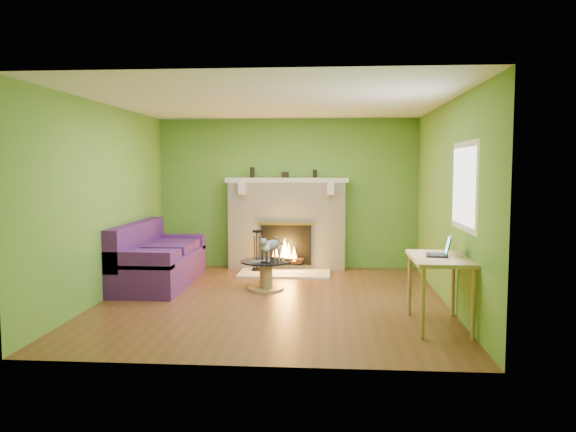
% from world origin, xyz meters
% --- Properties ---
extents(floor, '(5.00, 5.00, 0.00)m').
position_xyz_m(floor, '(0.00, 0.00, 0.00)').
color(floor, brown).
rests_on(floor, ground).
extents(ceiling, '(5.00, 5.00, 0.00)m').
position_xyz_m(ceiling, '(0.00, 0.00, 2.60)').
color(ceiling, white).
rests_on(ceiling, wall_back).
extents(wall_back, '(5.00, 0.00, 5.00)m').
position_xyz_m(wall_back, '(0.00, 2.50, 1.30)').
color(wall_back, '#548C2E').
rests_on(wall_back, floor).
extents(wall_front, '(5.00, 0.00, 5.00)m').
position_xyz_m(wall_front, '(0.00, -2.50, 1.30)').
color(wall_front, '#548C2E').
rests_on(wall_front, floor).
extents(wall_left, '(0.00, 5.00, 5.00)m').
position_xyz_m(wall_left, '(-2.25, 0.00, 1.30)').
color(wall_left, '#548C2E').
rests_on(wall_left, floor).
extents(wall_right, '(0.00, 5.00, 5.00)m').
position_xyz_m(wall_right, '(2.25, 0.00, 1.30)').
color(wall_right, '#548C2E').
rests_on(wall_right, floor).
extents(window_frame, '(0.00, 1.20, 1.20)m').
position_xyz_m(window_frame, '(2.24, -0.90, 1.55)').
color(window_frame, silver).
rests_on(window_frame, wall_right).
extents(window_pane, '(0.00, 1.06, 1.06)m').
position_xyz_m(window_pane, '(2.23, -0.90, 1.55)').
color(window_pane, white).
rests_on(window_pane, wall_right).
extents(fireplace, '(2.10, 0.46, 1.58)m').
position_xyz_m(fireplace, '(0.00, 2.32, 0.77)').
color(fireplace, beige).
rests_on(fireplace, floor).
extents(hearth, '(1.50, 0.75, 0.03)m').
position_xyz_m(hearth, '(0.00, 1.80, 0.01)').
color(hearth, beige).
rests_on(hearth, floor).
extents(mantel, '(2.10, 0.28, 0.08)m').
position_xyz_m(mantel, '(0.00, 2.30, 1.54)').
color(mantel, beige).
rests_on(mantel, fireplace).
extents(sofa, '(0.94, 2.08, 0.93)m').
position_xyz_m(sofa, '(-1.86, 0.84, 0.36)').
color(sofa, '#3B1759').
rests_on(sofa, floor).
extents(coffee_table, '(0.74, 0.74, 0.42)m').
position_xyz_m(coffee_table, '(-0.17, 0.65, 0.24)').
color(coffee_table, tan).
rests_on(coffee_table, floor).
extents(desk, '(0.61, 1.06, 0.78)m').
position_xyz_m(desk, '(1.95, -1.11, 0.69)').
color(desk, tan).
rests_on(desk, floor).
extents(cat, '(0.43, 0.60, 0.35)m').
position_xyz_m(cat, '(-0.09, 0.70, 0.60)').
color(cat, slate).
rests_on(cat, coffee_table).
extents(remote_silver, '(0.18, 0.09, 0.02)m').
position_xyz_m(remote_silver, '(-0.27, 0.53, 0.43)').
color(remote_silver, '#99999C').
rests_on(remote_silver, coffee_table).
extents(remote_black, '(0.16, 0.12, 0.02)m').
position_xyz_m(remote_black, '(-0.15, 0.47, 0.43)').
color(remote_black, black).
rests_on(remote_black, coffee_table).
extents(laptop, '(0.30, 0.33, 0.22)m').
position_xyz_m(laptop, '(1.93, -1.06, 0.90)').
color(laptop, black).
rests_on(laptop, desk).
extents(fire_tools, '(0.18, 0.18, 0.69)m').
position_xyz_m(fire_tools, '(-0.48, 1.95, 0.37)').
color(fire_tools, black).
rests_on(fire_tools, hearth).
extents(mantel_vase_left, '(0.08, 0.08, 0.18)m').
position_xyz_m(mantel_vase_left, '(-0.60, 2.33, 1.67)').
color(mantel_vase_left, black).
rests_on(mantel_vase_left, mantel).
extents(mantel_vase_right, '(0.07, 0.07, 0.14)m').
position_xyz_m(mantel_vase_right, '(0.48, 2.33, 1.65)').
color(mantel_vase_right, black).
rests_on(mantel_vase_right, mantel).
extents(mantel_box, '(0.12, 0.08, 0.10)m').
position_xyz_m(mantel_box, '(-0.03, 2.33, 1.63)').
color(mantel_box, black).
rests_on(mantel_box, mantel).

